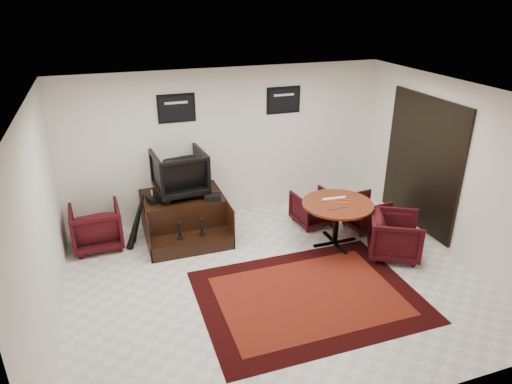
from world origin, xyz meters
The scene contains 16 objects.
ground centered at (0.00, 0.00, 0.00)m, with size 6.00×6.00×0.00m, color white.
room_shell centered at (0.41, 0.12, 1.79)m, with size 6.02×5.02×2.81m.
area_rug centered at (0.33, -0.51, 0.01)m, with size 3.07×2.31×0.01m.
shine_podium centered at (-0.99, 1.90, 0.33)m, with size 1.40×1.44×0.72m.
shine_chair centered at (-0.99, 2.05, 1.16)m, with size 0.86×0.80×0.88m, color black.
shoes_pair centered at (-1.48, 1.88, 0.77)m, with size 0.28×0.32×0.10m.
polish_kit centered at (-0.52, 1.63, 0.77)m, with size 0.28×0.19×0.10m, color black.
umbrella_black centered at (-1.84, 1.67, 0.47)m, with size 0.35×0.13×0.93m, color black, non-canonical shape.
umbrella_hooked centered at (-1.78, 1.89, 0.45)m, with size 0.34×0.13×0.91m, color black, non-canonical shape.
armchair_side centered at (-2.47, 1.94, 0.41)m, with size 0.79×0.74×0.82m, color black.
meeting_table centered at (1.39, 0.71, 0.68)m, with size 1.19×1.19×0.78m.
table_chair_back centered at (1.35, 1.52, 0.35)m, with size 0.67×0.63×0.69m, color black.
table_chair_window centered at (2.19, 1.05, 0.34)m, with size 0.66×0.62×0.68m, color black.
table_chair_corner centered at (2.11, 0.05, 0.40)m, with size 0.78×0.73×0.81m, color black.
paper_roll centered at (1.39, 0.84, 0.80)m, with size 0.05×0.05×0.42m, color white.
table_clutter centered at (1.41, 0.68, 0.78)m, with size 0.57×0.32×0.01m.
Camera 1 is at (-2.12, -5.35, 4.01)m, focal length 32.00 mm.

